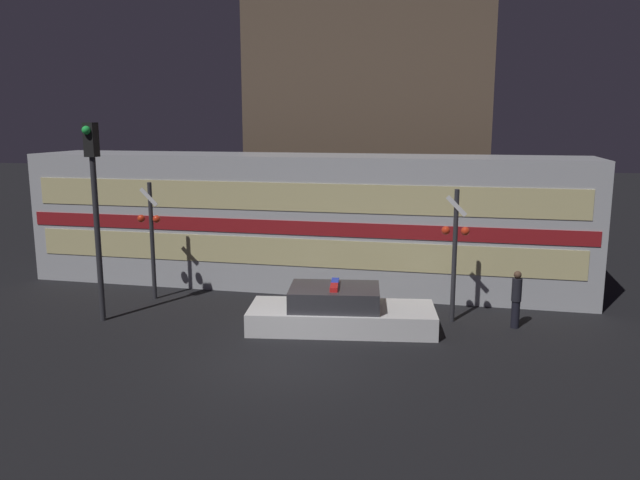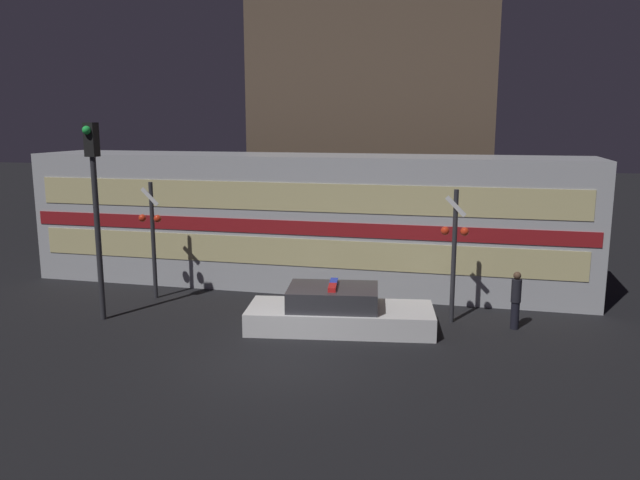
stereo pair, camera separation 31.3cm
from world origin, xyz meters
TOP-DOWN VIEW (x-y plane):
  - ground_plane at (0.00, 0.00)m, footprint 120.00×120.00m
  - train at (-1.31, 6.91)m, footprint 18.57×2.97m
  - police_car at (0.81, 2.53)m, footprint 5.16×2.56m
  - pedestrian at (5.41, 3.64)m, footprint 0.26×0.26m
  - crossing_signal_near at (3.75, 3.79)m, footprint 0.74×0.32m
  - crossing_signal_far at (-5.40, 4.06)m, footprint 0.74×0.32m
  - traffic_light_corner at (-5.79, 1.78)m, footprint 0.30×0.46m
  - building_left at (-0.09, 15.08)m, footprint 10.07×6.46m

SIDE VIEW (x-z plane):
  - ground_plane at x=0.00m, z-range 0.00..0.00m
  - police_car at x=0.81m, z-range -0.17..1.10m
  - pedestrian at x=5.41m, z-range 0.02..1.59m
  - crossing_signal_far at x=-5.40m, z-range 0.25..3.90m
  - crossing_signal_near at x=3.75m, z-range 0.25..3.94m
  - train at x=-1.31m, z-range 0.00..4.39m
  - traffic_light_corner at x=-5.79m, z-range 0.81..6.26m
  - building_left at x=-0.09m, z-range 0.00..10.92m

